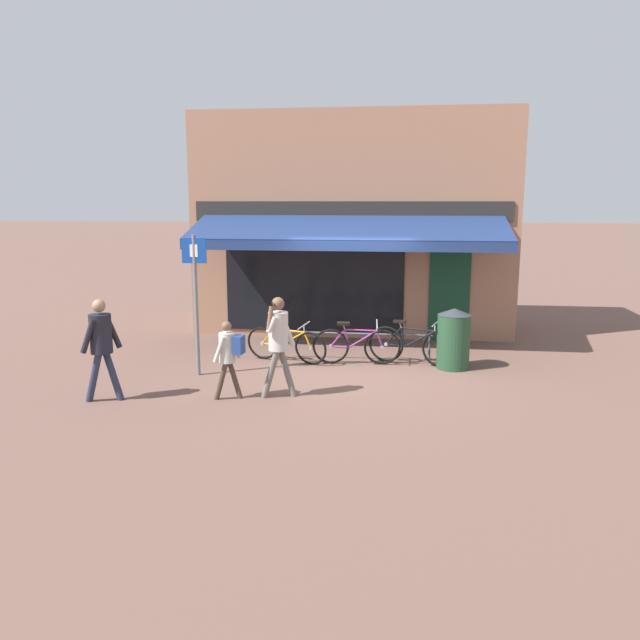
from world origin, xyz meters
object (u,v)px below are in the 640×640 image
Objects in this scene: pedestrian_adult at (278,336)px; pedestrian_second_adult at (101,339)px; litter_bin at (453,338)px; parking_sign at (196,291)px; bicycle_orange at (286,344)px; pedestrian_child at (229,351)px; bicycle_black at (413,345)px; bicycle_purple at (356,345)px.

pedestrian_second_adult is (-2.71, -0.54, -0.02)m from pedestrian_adult.
litter_bin is 0.45× the size of parking_sign.
parking_sign is (-1.42, -1.09, 1.19)m from bicycle_orange.
pedestrian_adult is (0.29, -2.17, 0.65)m from bicycle_orange.
pedestrian_child reaches higher than litter_bin.
bicycle_black is at bearing 18.03° from parking_sign.
bicycle_purple is at bearing 16.69° from bicycle_orange.
bicycle_purple reaches higher than bicycle_black.
bicycle_purple is at bearing -121.67° from pedestrian_child.
bicycle_black is at bearing 6.03° from bicycle_purple.
pedestrian_adult is 1.29× the size of pedestrian_child.
pedestrian_second_adult is at bearing 16.84° from pedestrian_adult.
bicycle_orange is 2.15m from parking_sign.
pedestrian_child reaches higher than bicycle_black.
pedestrian_second_adult is at bearing 15.97° from pedestrian_child.
pedestrian_child is 0.78× the size of pedestrian_second_adult.
bicycle_black is 1.05× the size of pedestrian_adult.
pedestrian_child is at bearing -84.37° from bicycle_orange.
bicycle_orange is 2.29m from pedestrian_adult.
bicycle_orange is at bearing 37.62° from parking_sign.
pedestrian_adult is at bearing -32.42° from parking_sign.
bicycle_purple is 2.51m from pedestrian_adult.
pedestrian_second_adult is at bearing -134.62° from bicycle_black.
pedestrian_child is 0.50× the size of parking_sign.
pedestrian_adult is at bearing -118.02° from bicycle_black.
litter_bin is at bearing -147.89° from pedestrian_second_adult.
pedestrian_adult is at bearing -119.86° from bicycle_purple.
parking_sign reaches higher than bicycle_purple.
pedestrian_second_adult is (-3.81, -2.71, 0.62)m from bicycle_purple.
pedestrian_child is 1.77m from parking_sign.
pedestrian_adult reaches higher than pedestrian_child.
bicycle_black is (2.46, 0.17, 0.02)m from bicycle_orange.
litter_bin is (3.21, -0.03, 0.22)m from bicycle_orange.
bicycle_purple is 1.34× the size of pedestrian_child.
bicycle_black is 1.05× the size of pedestrian_second_adult.
bicycle_orange is 0.99× the size of bicycle_purple.
pedestrian_second_adult is (-4.88, -2.88, 0.62)m from bicycle_black.
bicycle_black is 0.80m from litter_bin.
pedestrian_second_adult is (-1.95, -0.33, 0.20)m from pedestrian_child.
bicycle_orange is at bearing -125.14° from pedestrian_second_adult.
pedestrian_adult reaches higher than bicycle_orange.
pedestrian_adult reaches higher than bicycle_purple.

